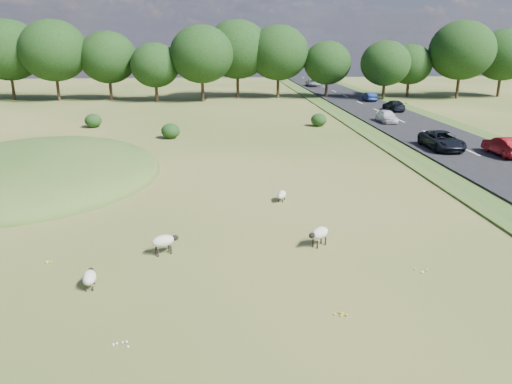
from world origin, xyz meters
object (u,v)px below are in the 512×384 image
car_2 (370,97)px  car_7 (442,140)px  sheep_1 (89,277)px  car_4 (387,116)px  sheep_0 (164,241)px  sheep_2 (319,233)px  sheep_3 (282,195)px  car_6 (320,77)px  car_3 (313,83)px  car_1 (394,105)px  car_5 (505,146)px

car_2 → car_7: car_7 is taller
sheep_1 → car_4: (22.89, 35.09, 0.50)m
car_7 → sheep_0: bearing=-137.6°
car_4 → car_2: bearing=78.7°
sheep_0 → sheep_2: bearing=-22.2°
sheep_3 → car_6: (18.35, 79.99, 0.61)m
sheep_1 → sheep_3: (8.34, 9.62, -0.02)m
sheep_1 → car_3: size_ratio=0.24×
sheep_1 → car_6: bearing=-23.4°
sheep_0 → car_1: bearing=34.2°
car_1 → car_3: car_3 is taller
car_3 → car_7: car_7 is taller
car_3 → car_5: car_5 is taller
car_4 → sheep_1: bearing=-123.1°
car_2 → sheep_2: bearing=71.0°
car_2 → sheep_0: bearing=64.7°
sheep_3 → car_6: 82.07m
car_1 → car_4: 9.49m
car_3 → car_6: bearing=72.1°
car_3 → car_5: size_ratio=1.10×
sheep_1 → car_7: (22.89, 21.46, 0.55)m
sheep_0 → car_5: size_ratio=0.29×
car_1 → sheep_2: bearing=66.7°
sheep_1 → sheep_3: sheep_1 is taller
sheep_1 → sheep_3: bearing=-47.8°
sheep_0 → sheep_2: 6.75m
car_1 → car_2: bearing=-90.0°
car_3 → car_4: 42.73m
car_7 → car_2: bearing=83.4°
sheep_0 → car_2: (24.24, 51.29, 0.26)m
sheep_1 → car_1: car_1 is taller
sheep_2 → car_4: bearing=-154.0°
sheep_0 → car_3: size_ratio=0.26×
sheep_1 → car_2: car_2 is taller
car_7 → car_6: bearing=86.8°
car_5 → car_7: 4.60m
sheep_1 → car_6: (26.69, 89.61, 0.59)m
sheep_1 → sheep_2: 9.71m
sheep_2 → car_6: bearing=-142.2°
sheep_3 → car_2: 48.11m
sheep_1 → car_5: car_5 is taller
sheep_0 → car_1: car_1 is taller
sheep_1 → car_1: (26.69, 43.79, 0.48)m
sheep_2 → car_6: car_6 is taller
sheep_0 → car_5: 29.08m
sheep_1 → sheep_2: size_ratio=0.99×
sheep_0 → car_7: car_7 is taller
sheep_2 → car_6: 88.22m
sheep_2 → car_1: bearing=-154.0°
sheep_3 → car_7: bearing=149.0°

